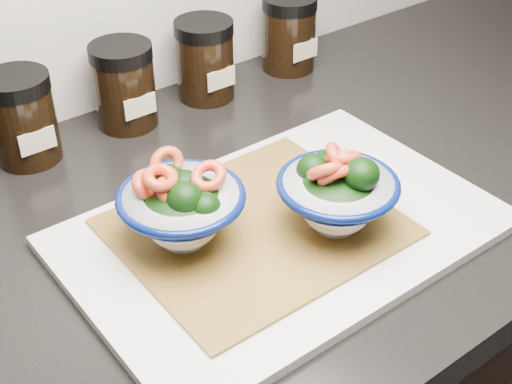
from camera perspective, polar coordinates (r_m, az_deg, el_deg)
countertop at (r=0.87m, az=3.02°, el=-0.15°), size 3.50×0.60×0.04m
cutting_board at (r=0.77m, az=2.09°, el=-3.11°), size 0.45×0.30×0.01m
bamboo_mat at (r=0.76m, az=0.00°, el=-2.82°), size 0.28×0.24×0.00m
bowl_left at (r=0.72m, az=-5.99°, el=-1.22°), size 0.13×0.13×0.10m
bowl_right at (r=0.74m, az=6.49°, el=-0.18°), size 0.13×0.13×0.10m
spice_jar_b at (r=0.91m, az=-18.19°, el=5.65°), size 0.08×0.08×0.11m
spice_jar_c at (r=0.96m, az=-10.49°, el=8.38°), size 0.08×0.08×0.11m
spice_jar_d at (r=1.01m, az=-4.09°, el=10.51°), size 0.08×0.08×0.11m
spice_jar_e at (r=1.09m, az=2.65°, el=12.59°), size 0.08×0.08×0.11m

